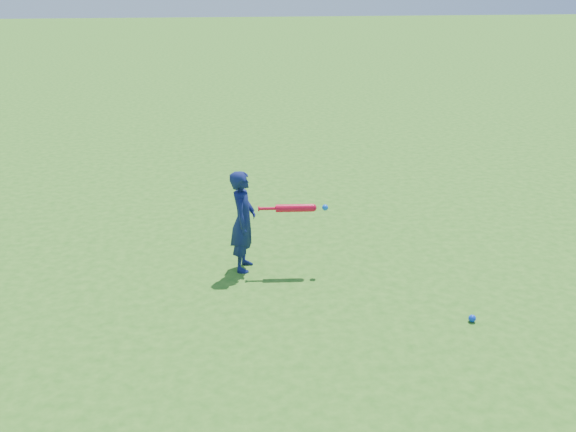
# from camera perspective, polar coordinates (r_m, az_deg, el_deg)

# --- Properties ---
(ground) EXTENTS (80.00, 80.00, 0.00)m
(ground) POSITION_cam_1_polar(r_m,az_deg,el_deg) (7.36, -8.44, -4.89)
(ground) COLOR #2B6818
(ground) RESTS_ON ground
(child) EXTENTS (0.36, 0.47, 1.16)m
(child) POSITION_cam_1_polar(r_m,az_deg,el_deg) (7.14, -4.01, -0.45)
(child) COLOR #10194E
(child) RESTS_ON ground
(ground_ball_blue) EXTENTS (0.07, 0.07, 0.07)m
(ground_ball_blue) POSITION_cam_1_polar(r_m,az_deg,el_deg) (6.54, 16.05, -8.74)
(ground_ball_blue) COLOR #0C37D3
(ground_ball_blue) RESTS_ON ground
(bat_swing) EXTENTS (0.77, 0.11, 0.09)m
(bat_swing) POSITION_cam_1_polar(r_m,az_deg,el_deg) (7.05, 0.84, 0.71)
(bat_swing) COLOR red
(bat_swing) RESTS_ON ground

